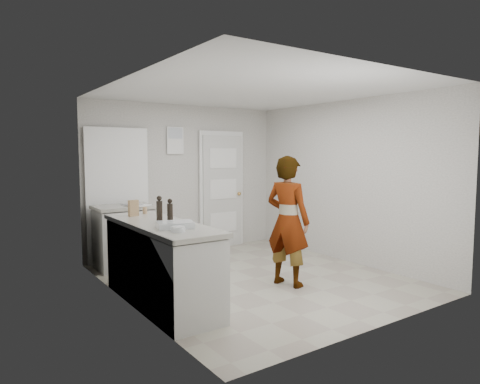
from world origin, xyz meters
TOP-DOWN VIEW (x-y plane):
  - ground at (0.00, 0.00)m, footprint 4.00×4.00m
  - room_shell at (-0.17, 1.95)m, footprint 4.00×4.00m
  - main_counter at (-1.45, -0.20)m, footprint 0.64×1.96m
  - side_counter at (-1.25, 1.55)m, footprint 0.84×0.61m
  - person at (0.18, -0.46)m, footprint 0.56×0.70m
  - cake_mix_box at (-1.52, 0.43)m, footprint 0.13×0.07m
  - spice_jar at (-1.32, 0.55)m, footprint 0.06×0.06m
  - oil_cruet_a at (-1.32, -0.18)m, footprint 0.06×0.06m
  - oil_cruet_b at (-1.47, -0.22)m, footprint 0.07×0.07m
  - baking_dish at (-1.46, -0.60)m, footprint 0.42×0.34m
  - egg_bowl at (-1.54, -0.82)m, footprint 0.14×0.14m
  - papers at (-1.09, 1.42)m, footprint 0.38×0.41m

SIDE VIEW (x-z plane):
  - ground at x=0.00m, z-range 0.00..0.00m
  - main_counter at x=-1.45m, z-range -0.04..0.89m
  - side_counter at x=-1.25m, z-range -0.03..0.89m
  - person at x=0.18m, z-range 0.00..1.66m
  - papers at x=-1.09m, z-range 0.93..0.94m
  - egg_bowl at x=-1.54m, z-range 0.93..0.98m
  - baking_dish at x=-1.46m, z-range 0.92..0.99m
  - spice_jar at x=-1.32m, z-range 0.93..1.01m
  - cake_mix_box at x=-1.52m, z-range 0.93..1.12m
  - room_shell at x=-0.17m, z-range -0.98..3.02m
  - oil_cruet_a at x=-1.32m, z-range 0.92..1.18m
  - oil_cruet_b at x=-1.47m, z-range 0.92..1.22m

